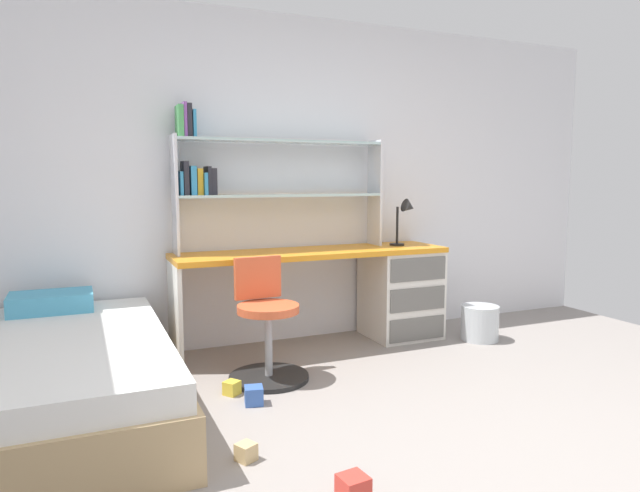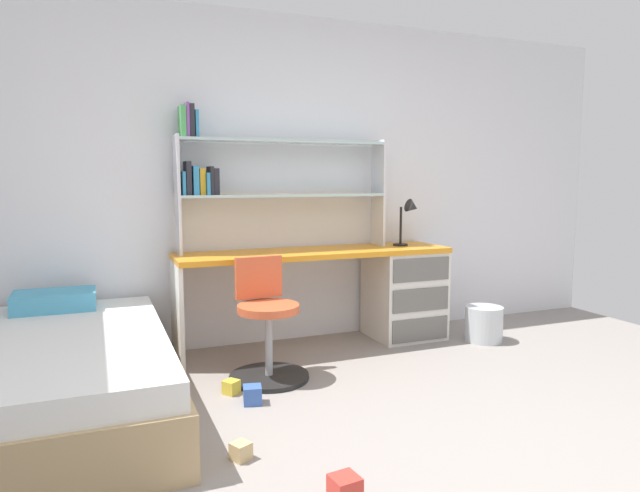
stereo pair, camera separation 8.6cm
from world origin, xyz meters
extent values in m
cube|color=gray|center=(0.00, 0.00, -0.01)|extent=(5.90, 5.83, 0.02)
cube|color=silver|center=(0.00, 2.44, 1.28)|extent=(5.90, 0.06, 2.56)
cube|color=orange|center=(0.03, 2.13, 0.74)|extent=(2.12, 0.53, 0.04)
cube|color=silver|center=(0.81, 2.13, 0.36)|extent=(0.55, 0.50, 0.72)
cube|color=silver|center=(-1.02, 2.13, 0.36)|extent=(0.03, 0.48, 0.72)
cube|color=#64625E|center=(0.81, 1.87, 0.12)|extent=(0.50, 0.01, 0.18)
cube|color=#64625E|center=(0.81, 1.87, 0.36)|extent=(0.50, 0.01, 0.18)
cube|color=#64625E|center=(0.81, 1.87, 0.60)|extent=(0.50, 0.01, 0.18)
cube|color=silver|center=(-0.97, 2.27, 1.18)|extent=(0.02, 0.22, 0.85)
cube|color=silver|center=(0.64, 2.27, 1.18)|extent=(0.02, 0.22, 0.85)
cube|color=silver|center=(-0.17, 2.27, 1.17)|extent=(1.59, 0.22, 0.02)
cube|color=silver|center=(-0.17, 2.27, 1.58)|extent=(1.59, 0.22, 0.02)
cube|color=#338CBF|center=(-0.93, 2.27, 1.27)|extent=(0.02, 0.16, 0.17)
cube|color=#26262D|center=(-0.90, 2.27, 1.30)|extent=(0.04, 0.16, 0.24)
cube|color=#338CBF|center=(-0.85, 2.27, 1.29)|extent=(0.04, 0.17, 0.21)
cube|color=gold|center=(-0.80, 2.27, 1.28)|extent=(0.04, 0.14, 0.19)
cube|color=#338CBF|center=(-0.77, 2.27, 1.26)|extent=(0.02, 0.20, 0.16)
cube|color=#26262D|center=(-0.74, 2.27, 1.29)|extent=(0.02, 0.17, 0.20)
cube|color=#26262D|center=(-0.70, 2.27, 1.28)|extent=(0.04, 0.15, 0.19)
cube|color=#4CA559|center=(-0.93, 2.27, 1.70)|extent=(0.04, 0.16, 0.22)
cube|color=purple|center=(-0.89, 2.27, 1.71)|extent=(0.02, 0.14, 0.24)
cube|color=#26262D|center=(-0.86, 2.27, 1.71)|extent=(0.03, 0.13, 0.23)
cube|color=#338CBF|center=(-0.83, 2.27, 1.69)|extent=(0.02, 0.14, 0.19)
cylinder|color=black|center=(0.78, 2.15, 0.77)|extent=(0.12, 0.12, 0.02)
cylinder|color=black|center=(0.78, 2.15, 0.92)|extent=(0.02, 0.02, 0.30)
cone|color=black|center=(0.86, 2.10, 1.07)|extent=(0.12, 0.11, 0.13)
cylinder|color=black|center=(-0.52, 1.57, 0.01)|extent=(0.52, 0.52, 0.03)
cylinder|color=#A5A8AD|center=(-0.52, 1.57, 0.22)|extent=(0.05, 0.05, 0.45)
cylinder|color=#D85933|center=(-0.52, 1.57, 0.47)|extent=(0.40, 0.40, 0.05)
cube|color=#D85933|center=(-0.53, 1.75, 0.65)|extent=(0.32, 0.06, 0.28)
cube|color=tan|center=(-1.79, 1.42, 0.16)|extent=(1.27, 1.94, 0.31)
cube|color=white|center=(-1.79, 1.42, 0.38)|extent=(1.21, 1.88, 0.14)
cube|color=#4CA5CC|center=(-1.79, 2.14, 0.51)|extent=(0.50, 0.32, 0.12)
cylinder|color=silver|center=(1.34, 1.76, 0.14)|extent=(0.30, 0.30, 0.28)
cube|color=tan|center=(-0.95, 0.61, 0.04)|extent=(0.11, 0.11, 0.08)
cube|color=#3860B7|center=(-0.72, 1.22, 0.05)|extent=(0.12, 0.12, 0.10)
cube|color=gold|center=(-0.80, 1.42, 0.04)|extent=(0.12, 0.12, 0.08)
cube|color=red|center=(-0.64, 0.11, 0.06)|extent=(0.12, 0.12, 0.11)
camera|label=1|loc=(-1.61, -1.79, 1.30)|focal=31.52mm
camera|label=2|loc=(-1.53, -1.83, 1.30)|focal=31.52mm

